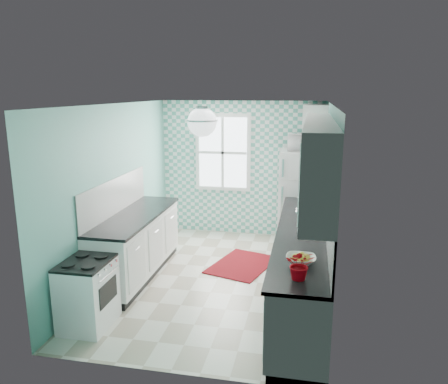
% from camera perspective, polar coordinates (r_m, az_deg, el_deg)
% --- Properties ---
extents(floor, '(3.00, 4.40, 0.02)m').
position_cam_1_polar(floor, '(6.48, -0.88, -11.40)').
color(floor, silver).
rests_on(floor, ground).
extents(ceiling, '(3.00, 4.40, 0.02)m').
position_cam_1_polar(ceiling, '(5.89, -0.97, 11.48)').
color(ceiling, white).
rests_on(ceiling, wall_back).
extents(wall_back, '(3.00, 0.02, 2.50)m').
position_cam_1_polar(wall_back, '(8.19, 2.33, 3.08)').
color(wall_back, '#63AC9F').
rests_on(wall_back, floor).
extents(wall_front, '(3.00, 0.02, 2.50)m').
position_cam_1_polar(wall_front, '(4.02, -7.61, -7.81)').
color(wall_front, '#63AC9F').
rests_on(wall_front, floor).
extents(wall_left, '(0.02, 4.40, 2.50)m').
position_cam_1_polar(wall_left, '(6.54, -13.97, 0.12)').
color(wall_left, '#63AC9F').
rests_on(wall_left, floor).
extents(wall_right, '(0.02, 4.40, 2.50)m').
position_cam_1_polar(wall_right, '(5.94, 13.47, -1.16)').
color(wall_right, '#63AC9F').
rests_on(wall_right, floor).
extents(accent_wall, '(3.00, 0.01, 2.50)m').
position_cam_1_polar(accent_wall, '(8.17, 2.31, 3.05)').
color(accent_wall, '#51A896').
rests_on(accent_wall, wall_back).
extents(window, '(1.04, 0.05, 1.44)m').
position_cam_1_polar(window, '(8.16, -0.14, 5.18)').
color(window, white).
rests_on(window, wall_back).
extents(backsplash_right, '(0.02, 3.60, 0.51)m').
position_cam_1_polar(backsplash_right, '(5.57, 13.35, -2.70)').
color(backsplash_right, white).
rests_on(backsplash_right, wall_right).
extents(backsplash_left, '(0.02, 2.15, 0.51)m').
position_cam_1_polar(backsplash_left, '(6.48, -14.04, -0.51)').
color(backsplash_left, white).
rests_on(backsplash_left, wall_left).
extents(upper_cabinets_right, '(0.33, 3.20, 0.90)m').
position_cam_1_polar(upper_cabinets_right, '(5.22, 12.15, 4.25)').
color(upper_cabinets_right, white).
rests_on(upper_cabinets_right, wall_right).
extents(upper_cabinet_fridge, '(0.40, 0.74, 0.40)m').
position_cam_1_polar(upper_cabinet_fridge, '(7.60, 11.81, 9.63)').
color(upper_cabinet_fridge, white).
rests_on(upper_cabinet_fridge, wall_right).
extents(ceiling_light, '(0.34, 0.34, 0.35)m').
position_cam_1_polar(ceiling_light, '(5.12, -2.87, 9.13)').
color(ceiling_light, silver).
rests_on(ceiling_light, ceiling).
extents(base_cabinets_right, '(0.60, 3.60, 0.90)m').
position_cam_1_polar(base_cabinets_right, '(5.80, 10.08, -9.67)').
color(base_cabinets_right, white).
rests_on(base_cabinets_right, floor).
extents(countertop_right, '(0.63, 3.60, 0.04)m').
position_cam_1_polar(countertop_right, '(5.64, 10.12, -5.26)').
color(countertop_right, black).
rests_on(countertop_right, base_cabinets_right).
extents(base_cabinets_left, '(0.60, 2.15, 0.90)m').
position_cam_1_polar(base_cabinets_left, '(6.58, -11.39, -6.95)').
color(base_cabinets_left, white).
rests_on(base_cabinets_left, floor).
extents(countertop_left, '(0.63, 2.15, 0.04)m').
position_cam_1_polar(countertop_left, '(6.43, -11.46, -3.03)').
color(countertop_left, black).
rests_on(countertop_left, base_cabinets_left).
extents(fridge, '(0.73, 0.73, 1.68)m').
position_cam_1_polar(fridge, '(7.76, 9.92, -0.79)').
color(fridge, silver).
rests_on(fridge, floor).
extents(stove, '(0.52, 0.65, 0.78)m').
position_cam_1_polar(stove, '(5.38, -17.39, -12.44)').
color(stove, silver).
rests_on(stove, floor).
extents(sink, '(0.43, 0.36, 0.53)m').
position_cam_1_polar(sink, '(6.71, 10.52, -2.17)').
color(sink, silver).
rests_on(sink, countertop_right).
extents(rug, '(1.10, 1.32, 0.02)m').
position_cam_1_polar(rug, '(6.96, 2.39, -9.46)').
color(rug, '#670411').
rests_on(rug, floor).
extents(dish_towel, '(0.09, 0.26, 0.39)m').
position_cam_1_polar(dish_towel, '(6.86, 7.71, -5.69)').
color(dish_towel, '#55AC9F').
rests_on(dish_towel, base_cabinets_right).
extents(fruit_bowl, '(0.32, 0.32, 0.08)m').
position_cam_1_polar(fruit_bowl, '(4.62, 10.02, -8.69)').
color(fruit_bowl, white).
rests_on(fruit_bowl, countertop_right).
extents(potted_plant, '(0.28, 0.25, 0.30)m').
position_cam_1_polar(potted_plant, '(4.20, 9.93, -9.30)').
color(potted_plant, red).
rests_on(potted_plant, countertop_right).
extents(soap_bottle, '(0.12, 0.13, 0.21)m').
position_cam_1_polar(soap_bottle, '(6.78, 10.96, -1.05)').
color(soap_bottle, '#A8B7C3').
rests_on(soap_bottle, countertop_right).
extents(microwave, '(0.49, 0.34, 0.27)m').
position_cam_1_polar(microwave, '(7.58, 10.21, 6.37)').
color(microwave, white).
rests_on(microwave, fridge).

